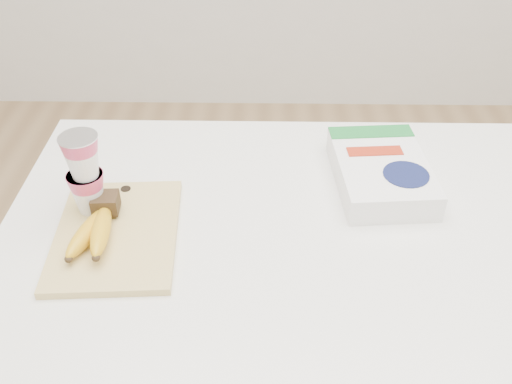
# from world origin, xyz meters

# --- Properties ---
(table) EXTENTS (1.12, 0.75, 0.84)m
(table) POSITION_xyz_m (0.00, 0.00, 0.42)
(table) COLOR white
(table) RESTS_ON ground
(cutting_board) EXTENTS (0.23, 0.31, 0.01)m
(cutting_board) POSITION_xyz_m (-0.33, -0.04, 0.85)
(cutting_board) COLOR #D6C275
(cutting_board) RESTS_ON table
(bananas) EXTENTS (0.08, 0.17, 0.05)m
(bananas) POSITION_xyz_m (-0.36, -0.06, 0.87)
(bananas) COLOR #382816
(bananas) RESTS_ON cutting_board
(yogurt_stack) EXTENTS (0.07, 0.07, 0.16)m
(yogurt_stack) POSITION_xyz_m (-0.39, 0.02, 0.94)
(yogurt_stack) COLOR white
(yogurt_stack) RESTS_ON cutting_board
(cereal_box) EXTENTS (0.20, 0.28, 0.06)m
(cereal_box) POSITION_xyz_m (0.17, 0.13, 0.87)
(cereal_box) COLOR white
(cereal_box) RESTS_ON table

